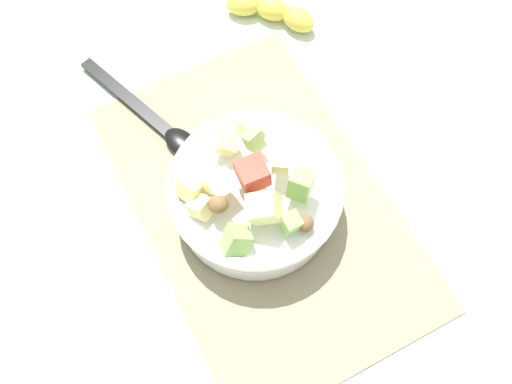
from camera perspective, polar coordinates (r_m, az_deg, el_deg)
The scene contains 5 objects.
ground_plane at distance 0.82m, azimuth 0.53°, elevation -1.25°, with size 2.40×2.40×0.00m, color silver.
placemat at distance 0.82m, azimuth 0.54°, elevation -1.16°, with size 0.50×0.32×0.01m, color gray.
salad_bowl at distance 0.78m, azimuth -0.05°, elevation -0.31°, with size 0.23×0.23×0.12m.
serving_spoon at distance 0.89m, azimuth -9.49°, elevation 6.64°, with size 0.23×0.10×0.01m.
banana_whole at distance 0.99m, azimuth 1.44°, elevation 16.80°, with size 0.13×0.12×0.04m.
Camera 1 is at (-0.29, 0.16, 0.75)m, focal length 42.15 mm.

